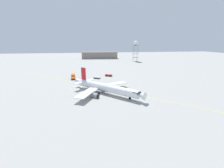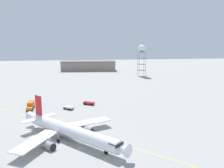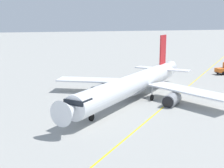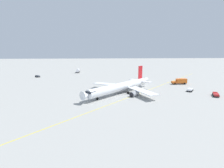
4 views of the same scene
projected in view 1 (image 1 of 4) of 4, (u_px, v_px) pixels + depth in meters
ground_plane at (97, 95)px, 73.91m from camera, size 600.00×600.00×0.00m
airliner_main at (105, 88)px, 75.69m from camera, size 30.67×32.47×11.30m
pushback_tug_truck at (97, 77)px, 106.82m from camera, size 4.69×4.28×1.30m
catering_truck_truck at (73, 76)px, 106.76m from camera, size 2.78×8.34×3.10m
ops_pickup_truck at (109, 75)px, 114.14m from camera, size 5.35×4.00×1.41m
radar_tower at (136, 44)px, 196.59m from camera, size 6.19×6.19×25.24m
terminal_shed at (100, 55)px, 235.73m from camera, size 53.84×21.60×9.45m
taxiway_centreline at (117, 91)px, 80.25m from camera, size 127.60×124.99×0.01m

